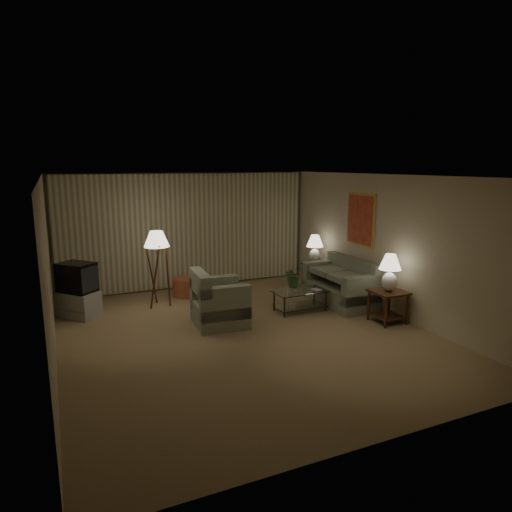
{
  "coord_description": "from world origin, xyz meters",
  "views": [
    {
      "loc": [
        -2.89,
        -6.91,
        2.9
      ],
      "look_at": [
        0.49,
        0.6,
        1.22
      ],
      "focal_mm": 32.0,
      "sensor_mm": 36.0,
      "label": 1
    }
  ],
  "objects_px": {
    "table_lamp_near": "(390,269)",
    "coffee_table": "(300,297)",
    "crt_tv": "(77,277)",
    "sofa": "(339,286)",
    "side_table_near": "(388,301)",
    "armchair": "(220,303)",
    "vase": "(294,288)",
    "table_lamp_far": "(315,247)",
    "side_table_far": "(314,272)",
    "tv_cabinet": "(79,304)",
    "ottoman": "(187,287)",
    "floor_lamp": "(158,267)"
  },
  "relations": [
    {
      "from": "side_table_far",
      "to": "tv_cabinet",
      "type": "distance_m",
      "value": 5.2
    },
    {
      "from": "armchair",
      "to": "vase",
      "type": "relative_size",
      "value": 7.43
    },
    {
      "from": "coffee_table",
      "to": "side_table_far",
      "type": "bearing_deg",
      "value": 49.64
    },
    {
      "from": "tv_cabinet",
      "to": "crt_tv",
      "type": "relative_size",
      "value": 1.09
    },
    {
      "from": "table_lamp_near",
      "to": "floor_lamp",
      "type": "xyz_separation_m",
      "value": [
        -3.65,
        2.72,
        -0.19
      ]
    },
    {
      "from": "table_lamp_far",
      "to": "tv_cabinet",
      "type": "distance_m",
      "value": 5.25
    },
    {
      "from": "table_lamp_far",
      "to": "coffee_table",
      "type": "bearing_deg",
      "value": -130.36
    },
    {
      "from": "sofa",
      "to": "floor_lamp",
      "type": "bearing_deg",
      "value": -111.51
    },
    {
      "from": "side_table_near",
      "to": "ottoman",
      "type": "distance_m",
      "value": 4.35
    },
    {
      "from": "side_table_near",
      "to": "floor_lamp",
      "type": "relative_size",
      "value": 0.38
    },
    {
      "from": "table_lamp_far",
      "to": "table_lamp_near",
      "type": "bearing_deg",
      "value": -90.0
    },
    {
      "from": "coffee_table",
      "to": "crt_tv",
      "type": "xyz_separation_m",
      "value": [
        -4.05,
        1.44,
        0.5
      ]
    },
    {
      "from": "crt_tv",
      "to": "sofa",
      "type": "bearing_deg",
      "value": 33.7
    },
    {
      "from": "coffee_table",
      "to": "vase",
      "type": "bearing_deg",
      "value": -180.0
    },
    {
      "from": "side_table_near",
      "to": "side_table_far",
      "type": "xyz_separation_m",
      "value": [
        0.0,
        2.6,
        -0.02
      ]
    },
    {
      "from": "side_table_far",
      "to": "ottoman",
      "type": "height_order",
      "value": "side_table_far"
    },
    {
      "from": "sofa",
      "to": "tv_cabinet",
      "type": "distance_m",
      "value": 5.23
    },
    {
      "from": "side_table_near",
      "to": "tv_cabinet",
      "type": "xyz_separation_m",
      "value": [
        -5.2,
        2.69,
        -0.17
      ]
    },
    {
      "from": "table_lamp_near",
      "to": "coffee_table",
      "type": "relative_size",
      "value": 0.64
    },
    {
      "from": "table_lamp_far",
      "to": "ottoman",
      "type": "xyz_separation_m",
      "value": [
        -2.93,
        0.61,
        -0.8
      ]
    },
    {
      "from": "armchair",
      "to": "side_table_near",
      "type": "distance_m",
      "value": 3.1
    },
    {
      "from": "coffee_table",
      "to": "crt_tv",
      "type": "height_order",
      "value": "crt_tv"
    },
    {
      "from": "side_table_near",
      "to": "table_lamp_far",
      "type": "relative_size",
      "value": 0.89
    },
    {
      "from": "table_lamp_far",
      "to": "coffee_table",
      "type": "distance_m",
      "value": 1.91
    },
    {
      "from": "crt_tv",
      "to": "ottoman",
      "type": "height_order",
      "value": "crt_tv"
    },
    {
      "from": "tv_cabinet",
      "to": "table_lamp_near",
      "type": "bearing_deg",
      "value": 21.2
    },
    {
      "from": "side_table_near",
      "to": "crt_tv",
      "type": "relative_size",
      "value": 0.75
    },
    {
      "from": "armchair",
      "to": "ottoman",
      "type": "relative_size",
      "value": 1.82
    },
    {
      "from": "floor_lamp",
      "to": "vase",
      "type": "xyz_separation_m",
      "value": [
        2.35,
        -1.47,
        -0.33
      ]
    },
    {
      "from": "tv_cabinet",
      "to": "ottoman",
      "type": "height_order",
      "value": "tv_cabinet"
    },
    {
      "from": "sofa",
      "to": "armchair",
      "type": "relative_size",
      "value": 1.55
    },
    {
      "from": "armchair",
      "to": "vase",
      "type": "height_order",
      "value": "armchair"
    },
    {
      "from": "table_lamp_far",
      "to": "ottoman",
      "type": "height_order",
      "value": "table_lamp_far"
    },
    {
      "from": "ottoman",
      "to": "vase",
      "type": "xyz_separation_m",
      "value": [
        1.63,
        -1.96,
        0.29
      ]
    },
    {
      "from": "armchair",
      "to": "tv_cabinet",
      "type": "bearing_deg",
      "value": 61.55
    },
    {
      "from": "tv_cabinet",
      "to": "floor_lamp",
      "type": "xyz_separation_m",
      "value": [
        1.55,
        0.04,
        0.57
      ]
    },
    {
      "from": "side_table_far",
      "to": "table_lamp_far",
      "type": "distance_m",
      "value": 0.6
    },
    {
      "from": "table_lamp_near",
      "to": "ottoman",
      "type": "bearing_deg",
      "value": 132.32
    },
    {
      "from": "coffee_table",
      "to": "ottoman",
      "type": "distance_m",
      "value": 2.65
    },
    {
      "from": "side_table_near",
      "to": "crt_tv",
      "type": "height_order",
      "value": "crt_tv"
    },
    {
      "from": "ottoman",
      "to": "table_lamp_near",
      "type": "bearing_deg",
      "value": -47.68
    },
    {
      "from": "table_lamp_near",
      "to": "vase",
      "type": "bearing_deg",
      "value": 136.07
    },
    {
      "from": "side_table_far",
      "to": "table_lamp_far",
      "type": "height_order",
      "value": "table_lamp_far"
    },
    {
      "from": "side_table_far",
      "to": "vase",
      "type": "distance_m",
      "value": 1.87
    },
    {
      "from": "floor_lamp",
      "to": "sofa",
      "type": "bearing_deg",
      "value": -21.42
    },
    {
      "from": "table_lamp_far",
      "to": "vase",
      "type": "xyz_separation_m",
      "value": [
        -1.3,
        -1.35,
        -0.51
      ]
    },
    {
      "from": "coffee_table",
      "to": "side_table_near",
      "type": "bearing_deg",
      "value": -47.45
    },
    {
      "from": "floor_lamp",
      "to": "crt_tv",
      "type": "bearing_deg",
      "value": -178.61
    },
    {
      "from": "coffee_table",
      "to": "sofa",
      "type": "bearing_deg",
      "value": 5.73
    },
    {
      "from": "side_table_far",
      "to": "floor_lamp",
      "type": "distance_m",
      "value": 3.68
    }
  ]
}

